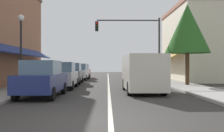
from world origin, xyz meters
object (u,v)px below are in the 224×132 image
object	(u,v)px
parked_car_second_left	(62,75)
van_in_lane	(142,72)
traffic_signal_mast_arm	(137,38)
parked_car_third_left	(71,73)
parked_car_distant_left	(83,71)
parked_car_far_left	(80,72)
tree_right_near	(187,29)
street_lamp_left_near	(21,39)
parked_car_nearest_left	(42,79)

from	to	relation	value
parked_car_second_left	van_in_lane	distance (m)	5.64
parked_car_second_left	traffic_signal_mast_arm	size ratio (longest dim) A/B	0.67
parked_car_third_left	van_in_lane	world-z (taller)	van_in_lane
parked_car_distant_left	parked_car_far_left	bearing A→B (deg)	-88.64
parked_car_third_left	traffic_signal_mast_arm	distance (m)	7.06
parked_car_far_left	parked_car_second_left	bearing A→B (deg)	-88.43
parked_car_distant_left	tree_right_near	world-z (taller)	tree_right_near
parked_car_far_left	tree_right_near	world-z (taller)	tree_right_near
parked_car_far_left	tree_right_near	distance (m)	12.90
traffic_signal_mast_arm	street_lamp_left_near	world-z (taller)	traffic_signal_mast_arm
parked_car_distant_left	tree_right_near	distance (m)	16.31
van_in_lane	parked_car_far_left	bearing A→B (deg)	110.44
parked_car_third_left	tree_right_near	size ratio (longest dim) A/B	0.67
van_in_lane	tree_right_near	world-z (taller)	tree_right_near
street_lamp_left_near	parked_car_distant_left	bearing A→B (deg)	84.08
parked_car_distant_left	van_in_lane	distance (m)	18.11
parked_car_nearest_left	street_lamp_left_near	distance (m)	3.56
parked_car_far_left	traffic_signal_mast_arm	distance (m)	7.65
parked_car_second_left	parked_car_nearest_left	bearing A→B (deg)	-92.46
van_in_lane	parked_car_nearest_left	bearing A→B (deg)	-158.00
parked_car_third_left	traffic_signal_mast_arm	xyz separation A→B (m)	(5.89, 2.06, 3.32)
parked_car_far_left	parked_car_distant_left	world-z (taller)	same
parked_car_third_left	van_in_lane	distance (m)	8.76
parked_car_far_left	street_lamp_left_near	xyz separation A→B (m)	(-1.92, -12.84, 2.15)
parked_car_nearest_left	parked_car_second_left	size ratio (longest dim) A/B	1.00
parked_car_second_left	traffic_signal_mast_arm	distance (m)	9.43
parked_car_third_left	traffic_signal_mast_arm	bearing A→B (deg)	17.91
parked_car_second_left	parked_car_third_left	xyz separation A→B (m)	(-0.05, 4.57, 0.00)
tree_right_near	parked_car_distant_left	bearing A→B (deg)	124.81
parked_car_third_left	van_in_lane	xyz separation A→B (m)	(5.07, -7.14, 0.27)
van_in_lane	street_lamp_left_near	bearing A→B (deg)	178.80
parked_car_third_left	street_lamp_left_near	distance (m)	7.63
parked_car_second_left	parked_car_far_left	world-z (taller)	same
traffic_signal_mast_arm	parked_car_second_left	bearing A→B (deg)	-131.36
parked_car_third_left	street_lamp_left_near	world-z (taller)	street_lamp_left_near
traffic_signal_mast_arm	van_in_lane	bearing A→B (deg)	-95.07
parked_car_third_left	tree_right_near	distance (m)	10.08
parked_car_distant_left	parked_car_third_left	bearing A→B (deg)	-89.94
parked_car_nearest_left	parked_car_third_left	world-z (taller)	same
street_lamp_left_near	parked_car_nearest_left	bearing A→B (deg)	-51.29
parked_car_far_left	tree_right_near	size ratio (longest dim) A/B	0.68
parked_car_third_left	street_lamp_left_near	size ratio (longest dim) A/B	0.93
parked_car_second_left	street_lamp_left_near	size ratio (longest dim) A/B	0.93
traffic_signal_mast_arm	tree_right_near	xyz separation A→B (m)	(3.16, -4.92, 0.10)
parked_car_nearest_left	parked_car_third_left	size ratio (longest dim) A/B	0.99
parked_car_second_left	street_lamp_left_near	bearing A→B (deg)	-128.00
traffic_signal_mast_arm	street_lamp_left_near	size ratio (longest dim) A/B	1.38
parked_car_far_left	van_in_lane	size ratio (longest dim) A/B	0.80
traffic_signal_mast_arm	street_lamp_left_near	bearing A→B (deg)	-130.26
parked_car_third_left	traffic_signal_mast_arm	world-z (taller)	traffic_signal_mast_arm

